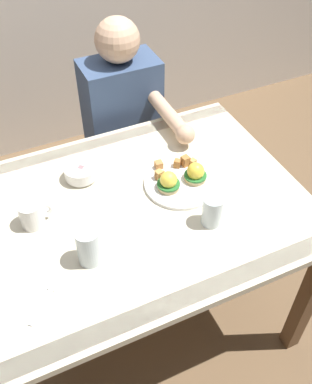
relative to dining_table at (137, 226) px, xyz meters
The scene contains 9 objects.
ground_plane 0.63m from the dining_table, ahead, with size 6.00×6.00×0.00m, color brown.
dining_table is the anchor object (origin of this frame).
eggs_benedict_plate 0.24m from the dining_table, 10.11° to the left, with size 0.27×0.27×0.09m.
fruit_bowl 0.29m from the dining_table, 120.42° to the left, with size 0.12×0.12×0.06m.
coffee_mug 0.39m from the dining_table, 168.40° to the left, with size 0.11×0.08×0.09m.
fork 0.47m from the dining_table, 148.74° to the right, with size 0.12×0.12×0.00m.
water_glass_near 0.31m from the dining_table, 145.32° to the right, with size 0.08×0.08×0.13m.
water_glass_far 0.31m from the dining_table, 40.67° to the right, with size 0.07×0.07×0.11m.
diner_person 0.63m from the dining_table, 71.97° to the left, with size 0.34×0.54×1.14m.
Camera 1 is at (-0.38, -1.00, 1.87)m, focal length 41.01 mm.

